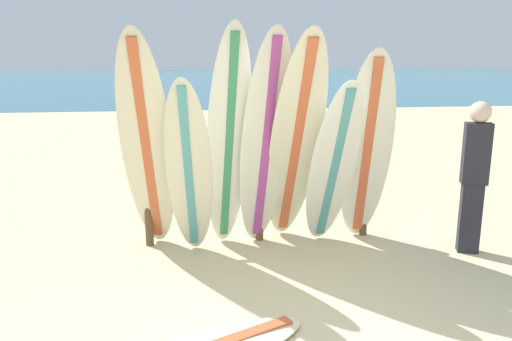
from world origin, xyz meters
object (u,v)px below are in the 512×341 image
surfboard_leaning_far_left (147,146)px  surfboard_leaning_center_right (296,144)px  surfboard_leaning_center (265,143)px  surfboard_leaning_right (333,166)px  surfboard_leaning_center_left (228,142)px  small_boat_offshore (298,84)px  surfboard_leaning_left (189,170)px  surfboard_leaning_far_right (367,150)px  surfboard_rack (260,187)px  beachgoer_standing (475,171)px

surfboard_leaning_far_left → surfboard_leaning_center_right: size_ratio=1.00×
surfboard_leaning_far_left → surfboard_leaning_center: (1.25, -0.03, 0.01)m
surfboard_leaning_center → surfboard_leaning_right: bearing=-4.3°
surfboard_leaning_far_left → surfboard_leaning_center_left: surfboard_leaning_center_left is taller
surfboard_leaning_center_right → surfboard_leaning_right: bearing=-3.5°
small_boat_offshore → surfboard_leaning_left: bearing=-104.7°
surfboard_leaning_center → surfboard_leaning_far_right: (1.15, 0.03, -0.11)m
surfboard_leaning_far_left → surfboard_leaning_right: size_ratio=1.26×
surfboard_rack → surfboard_leaning_center_left: surfboard_leaning_center_left is taller
surfboard_leaning_far_left → surfboard_leaning_center_left: 0.86m
beachgoer_standing → surfboard_leaning_far_left: bearing=173.7°
surfboard_leaning_far_right → beachgoer_standing: 1.16m
surfboard_leaning_left → small_boat_offshore: (8.40, 31.96, -0.72)m
surfboard_leaning_far_left → surfboard_leaning_right: surfboard_leaning_far_left is taller
surfboard_leaning_right → small_boat_offshore: surfboard_leaning_right is taller
surfboard_leaning_center → beachgoer_standing: (2.23, -0.35, -0.30)m
surfboard_leaning_center_left → small_boat_offshore: (7.97, 31.82, -0.98)m
surfboard_leaning_far_left → surfboard_leaning_center: size_ratio=0.99×
surfboard_leaning_left → surfboard_leaning_far_right: size_ratio=0.88×
surfboard_leaning_right → small_boat_offshore: bearing=77.9°
surfboard_leaning_far_left → beachgoer_standing: 3.52m
surfboard_leaning_far_left → surfboard_leaning_center_left: bearing=-0.3°
surfboard_leaning_right → surfboard_leaning_left: bearing=-178.1°
surfboard_leaning_center_left → small_boat_offshore: size_ratio=1.04×
surfboard_rack → surfboard_leaning_far_left: bearing=-166.3°
surfboard_leaning_left → surfboard_leaning_center_right: surfboard_leaning_center_right is taller
surfboard_leaning_far_left → surfboard_leaning_right: bearing=-2.5°
surfboard_leaning_center_right → small_boat_offshore: surfboard_leaning_center_right is taller
surfboard_leaning_center_left → surfboard_leaning_center_right: 0.72m
beachgoer_standing → surfboard_rack: bearing=163.0°
surfboard_rack → surfboard_leaning_center_left: size_ratio=1.07×
small_boat_offshore → surfboard_leaning_right: bearing=-102.1°
surfboard_leaning_center_right → surfboard_leaning_far_right: surfboard_leaning_center_right is taller
surfboard_leaning_far_left → small_boat_offshore: (8.83, 31.82, -0.95)m
surfboard_leaning_far_left → surfboard_leaning_left: surfboard_leaning_far_left is taller
surfboard_leaning_left → surfboard_leaning_center_right: bearing=3.9°
surfboard_rack → surfboard_leaning_left: bearing=-151.4°
surfboard_leaning_center → surfboard_leaning_center_right: (0.32, -0.03, -0.01)m
surfboard_leaning_center_left → small_boat_offshore: surfboard_leaning_center_left is taller
surfboard_leaning_center → beachgoer_standing: 2.28m
surfboard_leaning_center_left → beachgoer_standing: bearing=-8.2°
surfboard_leaning_left → small_boat_offshore: 33.05m
surfboard_leaning_far_left → small_boat_offshore: 33.03m
surfboard_leaning_far_left → surfboard_leaning_center: surfboard_leaning_center is taller
beachgoer_standing → small_boat_offshore: (5.35, 32.20, -0.66)m
surfboard_leaning_far_left → surfboard_leaning_left: (0.43, -0.14, -0.23)m
surfboard_leaning_left → surfboard_leaning_center: (0.82, 0.11, 0.24)m
small_boat_offshore → surfboard_leaning_center_left: bearing=-104.1°
surfboard_leaning_left → surfboard_leaning_center: bearing=7.5°
surfboard_leaning_left → beachgoer_standing: (3.06, -0.25, -0.06)m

